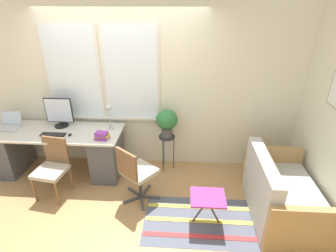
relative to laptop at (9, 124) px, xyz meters
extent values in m
plane|color=tan|center=(1.81, -0.45, -0.81)|extent=(14.00, 14.00, 0.00)
cube|color=beige|center=(1.81, 0.36, 0.54)|extent=(9.00, 0.06, 2.70)
cube|color=silver|center=(1.03, 0.33, 0.75)|extent=(0.87, 0.02, 1.48)
cube|color=white|center=(1.03, 0.32, 0.75)|extent=(0.80, 0.01, 1.41)
cube|color=silver|center=(1.94, 0.33, 0.75)|extent=(0.87, 0.02, 1.48)
cube|color=white|center=(1.94, 0.32, 0.75)|extent=(0.80, 0.01, 1.41)
cube|color=silver|center=(1.49, 0.33, 0.02)|extent=(1.83, 0.11, 0.04)
cube|color=beige|center=(4.58, -0.45, 0.54)|extent=(0.06, 9.00, 2.70)
cube|color=beige|center=(0.75, -0.08, -0.07)|extent=(2.10, 0.73, 0.03)
cube|color=#4C4C51|center=(-0.06, -0.08, -0.45)|extent=(0.40, 0.65, 0.72)
cube|color=#4C4C51|center=(1.56, -0.08, -0.45)|extent=(0.40, 0.65, 0.72)
cube|color=#B7B7BC|center=(0.00, -0.05, -0.04)|extent=(0.34, 0.23, 0.02)
cube|color=#B7B7BC|center=(0.00, 0.09, 0.08)|extent=(0.34, 0.06, 0.22)
cube|color=silver|center=(0.00, 0.08, 0.08)|extent=(0.30, 0.05, 0.19)
cylinder|color=black|center=(0.80, 0.10, -0.04)|extent=(0.22, 0.22, 0.02)
cylinder|color=black|center=(0.80, 0.10, 0.00)|extent=(0.04, 0.04, 0.07)
cube|color=black|center=(0.80, 0.10, 0.22)|extent=(0.43, 0.02, 0.40)
cube|color=silver|center=(0.80, 0.09, 0.22)|extent=(0.41, 0.01, 0.38)
cube|color=black|center=(0.81, -0.21, -0.04)|extent=(0.37, 0.11, 0.02)
ellipsoid|color=black|center=(1.07, -0.21, -0.03)|extent=(0.04, 0.07, 0.04)
cylinder|color=#ADADB2|center=(1.61, 0.07, -0.05)|extent=(0.12, 0.12, 0.01)
cylinder|color=#ADADB2|center=(1.61, 0.07, 0.12)|extent=(0.02, 0.02, 0.32)
ellipsoid|color=#ADADB2|center=(1.61, 0.07, 0.30)|extent=(0.11, 0.11, 0.07)
cube|color=purple|center=(1.57, -0.27, -0.04)|extent=(0.20, 0.16, 0.03)
cube|color=yellow|center=(1.57, -0.26, -0.01)|extent=(0.21, 0.15, 0.03)
cube|color=purple|center=(1.56, -0.27, 0.01)|extent=(0.15, 0.14, 0.02)
cube|color=purple|center=(1.57, -0.27, 0.04)|extent=(0.19, 0.14, 0.03)
cylinder|color=brown|center=(0.70, -0.80, -0.60)|extent=(0.04, 0.04, 0.41)
cylinder|color=brown|center=(1.05, -0.85, -0.60)|extent=(0.04, 0.04, 0.41)
cylinder|color=brown|center=(0.75, -0.45, -0.60)|extent=(0.04, 0.04, 0.41)
cylinder|color=brown|center=(1.10, -0.50, -0.60)|extent=(0.04, 0.04, 0.41)
cube|color=#B2A893|center=(0.90, -0.65, -0.40)|extent=(0.46, 0.45, 0.06)
cube|color=brown|center=(0.93, -0.44, -0.16)|extent=(0.37, 0.09, 0.41)
cube|color=#47474C|center=(2.06, -0.54, -0.79)|extent=(0.24, 0.20, 0.03)
cube|color=#47474C|center=(2.06, -0.70, -0.79)|extent=(0.25, 0.18, 0.03)
cube|color=#47474C|center=(2.21, -0.76, -0.79)|extent=(0.11, 0.28, 0.03)
cube|color=#47474C|center=(2.31, -0.63, -0.79)|extent=(0.28, 0.05, 0.03)
cube|color=#47474C|center=(2.22, -0.50, -0.79)|extent=(0.13, 0.27, 0.03)
cylinder|color=#333338|center=(2.17, -0.63, -0.58)|extent=(0.04, 0.04, 0.40)
cube|color=#B2A893|center=(2.17, -0.63, -0.34)|extent=(0.56, 0.56, 0.06)
cube|color=brown|center=(2.04, -0.79, -0.12)|extent=(0.32, 0.26, 0.38)
cube|color=beige|center=(4.09, -0.81, -0.59)|extent=(0.81, 1.14, 0.43)
cube|color=beige|center=(3.76, -0.81, -0.17)|extent=(0.16, 1.14, 0.42)
cube|color=#A87F4C|center=(4.09, -1.43, -0.48)|extent=(0.81, 0.09, 0.66)
cube|color=#A87F4C|center=(4.09, -0.20, -0.48)|extent=(0.81, 0.09, 0.66)
cylinder|color=#333338|center=(2.50, 0.12, -0.20)|extent=(0.26, 0.26, 0.02)
cylinder|color=#333338|center=(2.61, 0.12, -0.51)|extent=(0.01, 0.01, 0.60)
cylinder|color=#333338|center=(2.44, 0.21, -0.51)|extent=(0.01, 0.01, 0.60)
cylinder|color=#333338|center=(2.44, 0.02, -0.51)|extent=(0.01, 0.01, 0.60)
cylinder|color=#514C47|center=(2.50, 0.12, -0.11)|extent=(0.17, 0.17, 0.15)
ellipsoid|color=#2D7038|center=(2.50, 0.12, 0.11)|extent=(0.34, 0.34, 0.31)
cube|color=#565B6B|center=(3.05, -1.03, -0.80)|extent=(1.53, 0.87, 0.01)
cube|color=#C63838|center=(3.05, -1.27, -0.80)|extent=(1.50, 0.07, 0.00)
cube|color=#DBCC4C|center=(3.05, -1.03, -0.80)|extent=(1.50, 0.07, 0.00)
cube|color=#DBCC4C|center=(3.05, -0.78, -0.80)|extent=(1.50, 0.07, 0.00)
cube|color=#93337A|center=(3.08, -1.04, -0.39)|extent=(0.43, 0.36, 0.02)
cylinder|color=#4C3D2D|center=(3.01, -1.04, -0.61)|extent=(0.22, 0.02, 0.41)
cylinder|color=#4C3D2D|center=(3.16, -1.04, -0.61)|extent=(0.22, 0.02, 0.41)
camera|label=1|loc=(2.76, -3.55, 1.81)|focal=28.00mm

